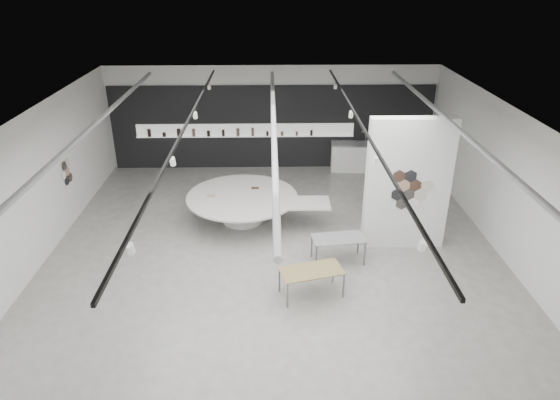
{
  "coord_description": "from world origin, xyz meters",
  "views": [
    {
      "loc": [
        -0.08,
        -10.88,
        7.01
      ],
      "look_at": [
        0.16,
        1.2,
        1.29
      ],
      "focal_mm": 32.0,
      "sensor_mm": 36.0,
      "label": 1
    }
  ],
  "objects_px": {
    "partition_column": "(408,185)",
    "sample_table_stone": "(338,240)",
    "sample_table_wood": "(312,272)",
    "display_island": "(245,205)",
    "kitchen_counter": "(356,157)"
  },
  "relations": [
    {
      "from": "partition_column",
      "to": "sample_table_wood",
      "type": "relative_size",
      "value": 2.31
    },
    {
      "from": "partition_column",
      "to": "sample_table_stone",
      "type": "height_order",
      "value": "partition_column"
    },
    {
      "from": "partition_column",
      "to": "sample_table_stone",
      "type": "relative_size",
      "value": 2.56
    },
    {
      "from": "display_island",
      "to": "partition_column",
      "type": "bearing_deg",
      "value": -17.67
    },
    {
      "from": "sample_table_stone",
      "to": "display_island",
      "type": "bearing_deg",
      "value": 137.53
    },
    {
      "from": "sample_table_wood",
      "to": "sample_table_stone",
      "type": "xyz_separation_m",
      "value": [
        0.8,
        1.44,
        0.01
      ]
    },
    {
      "from": "sample_table_stone",
      "to": "kitchen_counter",
      "type": "distance_m",
      "value": 6.49
    },
    {
      "from": "sample_table_stone",
      "to": "kitchen_counter",
      "type": "relative_size",
      "value": 0.74
    },
    {
      "from": "sample_table_stone",
      "to": "partition_column",
      "type": "bearing_deg",
      "value": 23.72
    },
    {
      "from": "sample_table_wood",
      "to": "partition_column",
      "type": "bearing_deg",
      "value": 40.36
    },
    {
      "from": "display_island",
      "to": "kitchen_counter",
      "type": "height_order",
      "value": "kitchen_counter"
    },
    {
      "from": "sample_table_wood",
      "to": "kitchen_counter",
      "type": "distance_m",
      "value": 8.09
    },
    {
      "from": "sample_table_wood",
      "to": "sample_table_stone",
      "type": "relative_size",
      "value": 1.11
    },
    {
      "from": "sample_table_wood",
      "to": "sample_table_stone",
      "type": "height_order",
      "value": "sample_table_stone"
    },
    {
      "from": "partition_column",
      "to": "display_island",
      "type": "bearing_deg",
      "value": 161.34
    }
  ]
}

